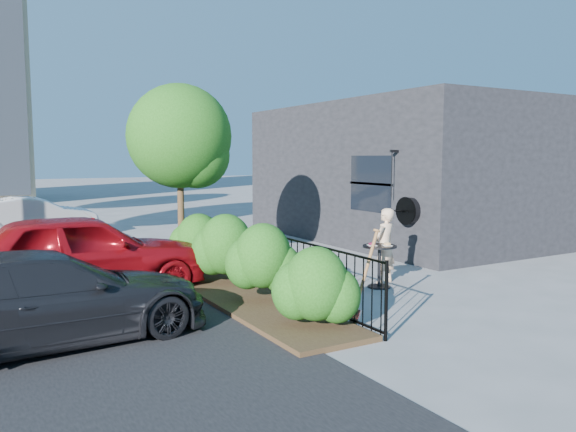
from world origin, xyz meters
TOP-DOWN VIEW (x-y plane):
  - ground at (0.00, 0.00)m, footprint 120.00×120.00m
  - shop_building at (5.50, 4.50)m, footprint 6.22×9.00m
  - fence at (-1.50, 0.00)m, footprint 0.05×6.05m
  - planting_bed at (-2.20, 0.00)m, footprint 1.30×6.00m
  - shrubs at (-2.10, 0.10)m, footprint 1.10×5.60m
  - patio_tree at (-2.24, 2.76)m, footprint 2.20×2.20m
  - cafe_table at (0.42, -0.52)m, footprint 0.64×0.64m
  - woman at (0.77, -0.25)m, footprint 0.62×0.50m
  - shovel at (-1.26, -2.19)m, footprint 0.49×0.19m
  - car_red at (-4.54, 1.72)m, footprint 4.45×1.89m
  - car_silver at (-4.46, 10.26)m, footprint 3.79×1.37m
  - car_darkgrey at (-5.43, -0.86)m, footprint 4.44×2.18m

SIDE VIEW (x-z plane):
  - ground at x=0.00m, z-range 0.00..0.00m
  - planting_bed at x=-2.20m, z-range 0.00..0.08m
  - cafe_table at x=0.42m, z-range 0.13..0.99m
  - fence at x=-1.50m, z-range 0.01..1.11m
  - car_darkgrey at x=-5.43m, z-range 0.00..1.24m
  - car_silver at x=-4.46m, z-range 0.00..1.24m
  - shovel at x=-1.26m, z-range -0.09..1.35m
  - shrubs at x=-2.10m, z-range 0.08..1.32m
  - woman at x=0.77m, z-range 0.00..1.47m
  - car_red at x=-4.54m, z-range 0.00..1.50m
  - shop_building at x=5.50m, z-range 0.00..4.00m
  - patio_tree at x=-2.24m, z-range 0.79..4.73m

